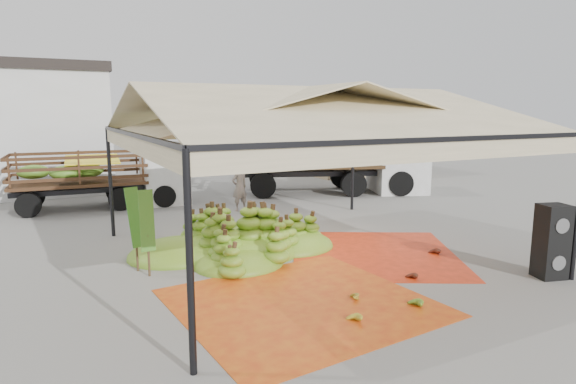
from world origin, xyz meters
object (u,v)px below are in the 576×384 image
speaker_stack (552,241)px  vendor (240,187)px  truck_left (110,172)px  truck_right (341,154)px  banana_heap (239,229)px

speaker_stack → vendor: size_ratio=0.94×
truck_left → vendor: bearing=-32.6°
vendor → speaker_stack: bearing=95.8°
truck_left → truck_right: 9.23m
vendor → truck_left: (-3.90, 2.86, 0.43)m
banana_heap → truck_right: size_ratio=0.65×
banana_heap → truck_right: bearing=41.8°
speaker_stack → truck_right: 11.20m
banana_heap → vendor: vendor is taller
speaker_stack → truck_left: (-7.20, 12.16, 0.49)m
speaker_stack → truck_left: truck_left is taller
speaker_stack → truck_left: size_ratio=0.26×
speaker_stack → vendor: bearing=125.3°
speaker_stack → vendor: 9.87m
vendor → truck_right: size_ratio=0.20×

